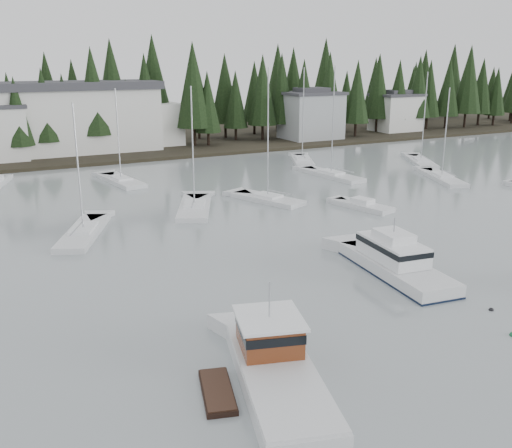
{
  "coord_description": "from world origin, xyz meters",
  "views": [
    {
      "loc": [
        -22.34,
        -11.98,
        14.67
      ],
      "look_at": [
        -2.89,
        25.35,
        2.5
      ],
      "focal_mm": 40.0,
      "sensor_mm": 36.0,
      "label": 1
    }
  ],
  "objects_px": {
    "lobster_boat_brown": "(274,371)",
    "sailboat_5": "(195,209)",
    "sailboat_1": "(268,200)",
    "house_east_a": "(311,114)",
    "sailboat_11": "(421,163)",
    "harbor_inn": "(92,117)",
    "sailboat_2": "(121,182)",
    "runabout_1": "(362,207)",
    "house_east_b": "(396,111)",
    "sailboat_4": "(331,176)",
    "sailboat_9": "(84,234)",
    "sailboat_6": "(302,162)",
    "sailboat_8": "(441,179)",
    "cabin_cruiser_center": "(395,264)"
  },
  "relations": [
    {
      "from": "sailboat_2",
      "to": "sailboat_8",
      "type": "relative_size",
      "value": 1.0
    },
    {
      "from": "house_east_b",
      "to": "sailboat_2",
      "type": "height_order",
      "value": "sailboat_2"
    },
    {
      "from": "sailboat_8",
      "to": "sailboat_11",
      "type": "relative_size",
      "value": 0.88
    },
    {
      "from": "sailboat_2",
      "to": "sailboat_9",
      "type": "relative_size",
      "value": 1.0
    },
    {
      "from": "sailboat_6",
      "to": "runabout_1",
      "type": "height_order",
      "value": "sailboat_6"
    },
    {
      "from": "sailboat_9",
      "to": "sailboat_5",
      "type": "bearing_deg",
      "value": -48.1
    },
    {
      "from": "sailboat_2",
      "to": "sailboat_5",
      "type": "bearing_deg",
      "value": -176.93
    },
    {
      "from": "sailboat_6",
      "to": "sailboat_11",
      "type": "bearing_deg",
      "value": -94.38
    },
    {
      "from": "sailboat_9",
      "to": "sailboat_1",
      "type": "bearing_deg",
      "value": -55.66
    },
    {
      "from": "harbor_inn",
      "to": "runabout_1",
      "type": "distance_m",
      "value": 52.09
    },
    {
      "from": "sailboat_2",
      "to": "sailboat_6",
      "type": "bearing_deg",
      "value": -93.35
    },
    {
      "from": "lobster_boat_brown",
      "to": "house_east_b",
      "type": "bearing_deg",
      "value": -27.63
    },
    {
      "from": "house_east_b",
      "to": "sailboat_9",
      "type": "distance_m",
      "value": 83.84
    },
    {
      "from": "lobster_boat_brown",
      "to": "cabin_cruiser_center",
      "type": "bearing_deg",
      "value": -43.47
    },
    {
      "from": "cabin_cruiser_center",
      "to": "sailboat_8",
      "type": "distance_m",
      "value": 35.85
    },
    {
      "from": "sailboat_6",
      "to": "cabin_cruiser_center",
      "type": "bearing_deg",
      "value": -177.89
    },
    {
      "from": "sailboat_1",
      "to": "sailboat_2",
      "type": "height_order",
      "value": "sailboat_1"
    },
    {
      "from": "sailboat_11",
      "to": "sailboat_5",
      "type": "bearing_deg",
      "value": 133.21
    },
    {
      "from": "sailboat_5",
      "to": "runabout_1",
      "type": "distance_m",
      "value": 17.17
    },
    {
      "from": "sailboat_1",
      "to": "sailboat_9",
      "type": "bearing_deg",
      "value": 79.29
    },
    {
      "from": "house_east_b",
      "to": "sailboat_1",
      "type": "distance_m",
      "value": 65.3
    },
    {
      "from": "house_east_a",
      "to": "house_east_b",
      "type": "bearing_deg",
      "value": 5.19
    },
    {
      "from": "sailboat_1",
      "to": "cabin_cruiser_center",
      "type": "bearing_deg",
      "value": 153.85
    },
    {
      "from": "house_east_a",
      "to": "lobster_boat_brown",
      "type": "xyz_separation_m",
      "value": [
        -46.59,
        -69.25,
        -4.32
      ]
    },
    {
      "from": "sailboat_11",
      "to": "harbor_inn",
      "type": "bearing_deg",
      "value": 80.91
    },
    {
      "from": "harbor_inn",
      "to": "lobster_boat_brown",
      "type": "xyz_separation_m",
      "value": [
        -7.63,
        -73.59,
        -5.2
      ]
    },
    {
      "from": "sailboat_2",
      "to": "sailboat_11",
      "type": "height_order",
      "value": "sailboat_11"
    },
    {
      "from": "lobster_boat_brown",
      "to": "cabin_cruiser_center",
      "type": "relative_size",
      "value": 0.98
    },
    {
      "from": "sailboat_4",
      "to": "sailboat_8",
      "type": "bearing_deg",
      "value": -130.16
    },
    {
      "from": "lobster_boat_brown",
      "to": "sailboat_5",
      "type": "xyz_separation_m",
      "value": [
        8.57,
        31.79,
        -0.52
      ]
    },
    {
      "from": "cabin_cruiser_center",
      "to": "sailboat_1",
      "type": "height_order",
      "value": "sailboat_1"
    },
    {
      "from": "house_east_a",
      "to": "sailboat_11",
      "type": "distance_m",
      "value": 27.99
    },
    {
      "from": "sailboat_6",
      "to": "sailboat_9",
      "type": "distance_m",
      "value": 42.6
    },
    {
      "from": "house_east_b",
      "to": "sailboat_2",
      "type": "bearing_deg",
      "value": -160.12
    },
    {
      "from": "house_east_b",
      "to": "sailboat_4",
      "type": "bearing_deg",
      "value": -140.09
    },
    {
      "from": "house_east_b",
      "to": "sailboat_1",
      "type": "xyz_separation_m",
      "value": [
        -51.68,
        -39.67,
        -4.32
      ]
    },
    {
      "from": "lobster_boat_brown",
      "to": "sailboat_5",
      "type": "bearing_deg",
      "value": 1.19
    },
    {
      "from": "sailboat_11",
      "to": "runabout_1",
      "type": "height_order",
      "value": "sailboat_11"
    },
    {
      "from": "sailboat_6",
      "to": "sailboat_11",
      "type": "height_order",
      "value": "sailboat_6"
    },
    {
      "from": "lobster_boat_brown",
      "to": "sailboat_2",
      "type": "relative_size",
      "value": 0.91
    },
    {
      "from": "sailboat_1",
      "to": "lobster_boat_brown",
      "type": "bearing_deg",
      "value": 131.37
    },
    {
      "from": "sailboat_1",
      "to": "sailboat_11",
      "type": "xyz_separation_m",
      "value": [
        31.22,
        10.15,
        -0.02
      ]
    },
    {
      "from": "sailboat_8",
      "to": "runabout_1",
      "type": "xyz_separation_m",
      "value": [
        -17.98,
        -7.02,
        0.07
      ]
    },
    {
      "from": "sailboat_1",
      "to": "sailboat_8",
      "type": "relative_size",
      "value": 1.21
    },
    {
      "from": "harbor_inn",
      "to": "runabout_1",
      "type": "height_order",
      "value": "harbor_inn"
    },
    {
      "from": "sailboat_5",
      "to": "sailboat_9",
      "type": "xyz_separation_m",
      "value": [
        -11.75,
        -3.66,
        -0.0
      ]
    },
    {
      "from": "runabout_1",
      "to": "sailboat_9",
      "type": "bearing_deg",
      "value": 68.19
    },
    {
      "from": "house_east_b",
      "to": "sailboat_5",
      "type": "xyz_separation_m",
      "value": [
        -60.02,
        -39.47,
        -4.35
      ]
    },
    {
      "from": "sailboat_1",
      "to": "sailboat_11",
      "type": "height_order",
      "value": "sailboat_1"
    },
    {
      "from": "sailboat_2",
      "to": "runabout_1",
      "type": "height_order",
      "value": "sailboat_2"
    }
  ]
}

